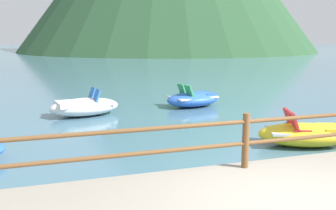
% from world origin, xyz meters
% --- Properties ---
extents(ground_plane, '(200.00, 200.00, 0.00)m').
position_xyz_m(ground_plane, '(0.00, 40.00, 0.00)').
color(ground_plane, '#477084').
extents(dock_railing, '(23.92, 0.12, 0.95)m').
position_xyz_m(dock_railing, '(0.00, 1.55, 0.99)').
color(dock_railing, brown).
rests_on(dock_railing, promenade_dock).
extents(pedal_boat_1, '(2.47, 1.79, 0.88)m').
position_xyz_m(pedal_boat_1, '(2.70, 3.43, 0.29)').
color(pedal_boat_1, yellow).
rests_on(pedal_boat_1, ground).
extents(pedal_boat_3, '(2.54, 1.75, 0.90)m').
position_xyz_m(pedal_boat_3, '(-2.11, 8.66, 0.31)').
color(pedal_boat_3, white).
rests_on(pedal_boat_3, ground).
extents(pedal_boat_4, '(2.38, 1.70, 0.88)m').
position_xyz_m(pedal_boat_4, '(2.00, 9.07, 0.30)').
color(pedal_boat_4, blue).
rests_on(pedal_boat_4, ground).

